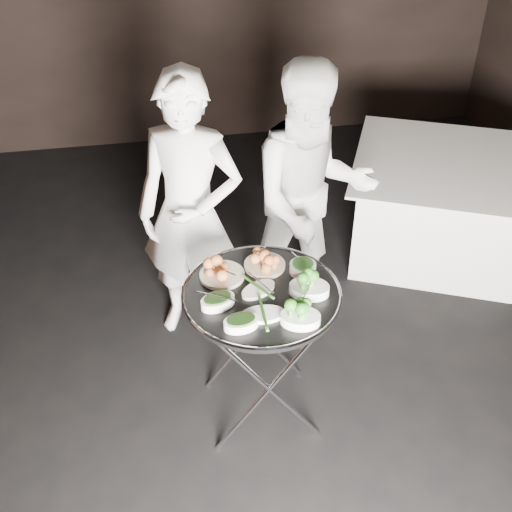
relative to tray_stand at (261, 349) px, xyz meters
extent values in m
cube|color=black|center=(-0.24, -0.11, -0.49)|extent=(6.00, 7.00, 0.05)
cylinder|color=silver|center=(0.00, -0.22, -0.06)|extent=(0.56, 0.03, 0.83)
cylinder|color=silver|center=(0.00, -0.22, -0.06)|extent=(0.56, 0.03, 0.83)
cylinder|color=silver|center=(0.00, 0.22, -0.06)|extent=(0.56, 0.03, 0.83)
cylinder|color=silver|center=(0.00, 0.22, -0.06)|extent=(0.56, 0.03, 0.83)
cylinder|color=silver|center=(-0.24, 0.00, 0.33)|extent=(0.02, 0.48, 0.02)
cylinder|color=silver|center=(0.24, 0.00, 0.33)|extent=(0.02, 0.48, 0.02)
cylinder|color=black|center=(0.00, 0.00, 0.36)|extent=(0.75, 0.75, 0.03)
torus|color=silver|center=(0.00, 0.00, 0.38)|extent=(0.76, 0.76, 0.02)
cylinder|color=beige|center=(-0.17, 0.15, 0.39)|extent=(0.22, 0.22, 0.02)
cylinder|color=beige|center=(0.05, 0.20, 0.39)|extent=(0.21, 0.21, 0.02)
cylinder|color=white|center=(0.23, 0.12, 0.40)|extent=(0.13, 0.13, 0.05)
cylinder|color=silver|center=(-0.18, 0.16, 0.43)|extent=(0.14, 0.15, 0.01)
cylinder|color=silver|center=(0.05, 0.21, 0.43)|extent=(0.05, 0.19, 0.01)
cylinder|color=silver|center=(0.23, 0.13, 0.43)|extent=(0.08, 0.19, 0.01)
cylinder|color=silver|center=(-0.22, -0.05, 0.43)|extent=(0.18, 0.10, 0.01)
cylinder|color=silver|center=(0.22, -0.05, 0.43)|extent=(0.11, 0.17, 0.01)
cylinder|color=silver|center=(0.00, 0.01, 0.43)|extent=(0.10, 0.18, 0.01)
imported|color=white|center=(-0.27, 0.74, 0.37)|extent=(0.72, 0.61, 1.67)
imported|color=white|center=(0.45, 0.82, 0.36)|extent=(0.84, 0.67, 1.65)
cube|color=white|center=(1.53, 1.30, -0.12)|extent=(1.09, 1.09, 0.68)
cube|color=white|center=(1.53, 1.30, 0.23)|extent=(1.23, 1.23, 0.02)
camera|label=1|loc=(-0.44, -2.29, 2.35)|focal=45.00mm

